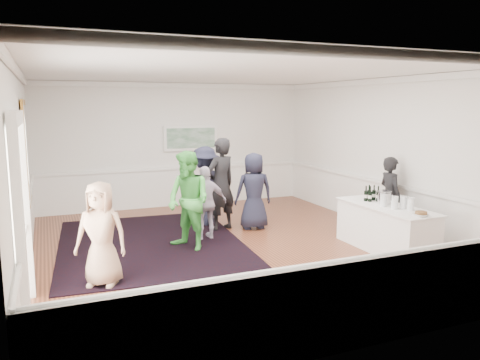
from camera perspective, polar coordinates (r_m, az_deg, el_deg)
name	(u,v)px	position (r m, az deg, el deg)	size (l,w,h in m)	color
floor	(233,247)	(8.87, -0.90, -8.12)	(8.00, 8.00, 0.00)	brown
ceiling	(232,72)	(8.49, -0.96, 12.99)	(7.00, 8.00, 0.02)	white
wall_left	(21,172)	(7.94, -25.09, 0.84)	(0.02, 8.00, 3.20)	white
wall_right	(386,154)	(10.34, 17.42, 2.99)	(0.02, 8.00, 3.20)	white
wall_back	(176,145)	(12.32, -7.85, 4.23)	(7.00, 0.02, 3.20)	white
wall_front	(374,204)	(5.08, 16.03, -2.85)	(7.00, 0.02, 3.20)	white
wainscoting	(233,221)	(8.73, -0.91, -4.98)	(7.00, 8.00, 1.00)	white
mirror	(27,152)	(9.21, -24.57, 3.14)	(0.05, 1.25, 1.85)	#BC8537
doorway	(21,209)	(6.10, -25.14, -3.17)	(0.10, 1.78, 2.56)	white
landscape_painting	(191,138)	(12.36, -6.01, 5.12)	(1.44, 0.06, 0.66)	white
area_rug	(151,243)	(9.23, -10.84, -7.52)	(3.36, 4.41, 0.02)	black
serving_table	(386,228)	(8.94, 17.33, -5.60)	(0.79, 2.06, 0.83)	white
bartender	(390,197)	(9.87, 17.82, -1.95)	(0.59, 0.39, 1.62)	black
guest_tan	(101,234)	(7.12, -16.58, -6.34)	(0.76, 0.49, 1.55)	tan
guest_green	(189,201)	(8.55, -6.28, -2.54)	(0.88, 0.69, 1.81)	green
guest_lilac	(206,203)	(9.21, -4.17, -2.81)	(0.85, 0.36, 1.46)	#BBAEC3
guest_dark_a	(205,186)	(10.30, -4.29, -0.74)	(1.13, 0.65, 1.74)	#1C1D2F
guest_dark_b	(221,184)	(9.86, -2.36, -0.52)	(0.71, 0.47, 1.96)	black
guest_navy	(254,191)	(9.97, 1.69, -1.34)	(0.80, 0.52, 1.64)	#1C1D2F
wine_bottles	(371,193)	(9.18, 15.73, -1.52)	(0.27, 0.24, 0.31)	black
juice_pitchers	(398,202)	(8.64, 18.69, -2.54)	(0.33, 0.56, 0.24)	#78B741
ice_bucket	(384,198)	(8.97, 17.14, -2.08)	(0.26, 0.26, 0.24)	silver
nut_bowl	(421,214)	(8.18, 21.20, -3.90)	(0.23, 0.23, 0.08)	white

